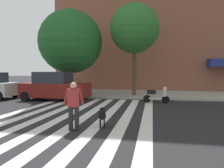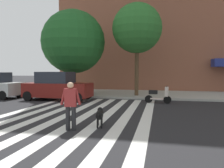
# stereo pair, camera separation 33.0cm
# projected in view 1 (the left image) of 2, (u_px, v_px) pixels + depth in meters

# --- Properties ---
(ground_plane) EXTENTS (160.00, 160.00, 0.00)m
(ground_plane) POSITION_uv_depth(u_px,v_px,m) (67.00, 123.00, 8.26)
(ground_plane) COLOR #232326
(sidewalk_far) EXTENTS (80.00, 6.00, 0.15)m
(sidewalk_far) POSITION_uv_depth(u_px,v_px,m) (114.00, 93.00, 18.48)
(sidewalk_far) COLOR #9E9F96
(sidewalk_far) RESTS_ON ground_plane
(crosswalk_stripes) EXTENTS (6.75, 14.26, 0.01)m
(crosswalk_stripes) POSITION_uv_depth(u_px,v_px,m) (65.00, 123.00, 8.28)
(crosswalk_stripes) COLOR silver
(crosswalk_stripes) RESTS_ON ground_plane
(parked_car_behind_first) EXTENTS (4.61, 1.98, 1.96)m
(parked_car_behind_first) POSITION_uv_depth(u_px,v_px,m) (55.00, 87.00, 14.60)
(parked_car_behind_first) COLOR maroon
(parked_car_behind_first) RESTS_ON ground_plane
(parked_scooter) EXTENTS (1.63, 0.53, 1.11)m
(parked_scooter) POSITION_uv_depth(u_px,v_px,m) (156.00, 95.00, 13.39)
(parked_scooter) COLOR black
(parked_scooter) RESTS_ON ground_plane
(street_tree_nearest) EXTENTS (5.03, 5.03, 6.72)m
(street_tree_nearest) POSITION_uv_depth(u_px,v_px,m) (71.00, 42.00, 16.89)
(street_tree_nearest) COLOR #4C3823
(street_tree_nearest) RESTS_ON sidewalk_far
(street_tree_middle) EXTENTS (3.78, 3.78, 7.01)m
(street_tree_middle) POSITION_uv_depth(u_px,v_px,m) (134.00, 29.00, 16.21)
(street_tree_middle) COLOR #4C3823
(street_tree_middle) RESTS_ON sidewalk_far
(pedestrian_dog_walker) EXTENTS (0.70, 0.32, 1.64)m
(pedestrian_dog_walker) POSITION_uv_depth(u_px,v_px,m) (74.00, 103.00, 7.10)
(pedestrian_dog_walker) COLOR black
(pedestrian_dog_walker) RESTS_ON ground_plane
(dog_on_leash) EXTENTS (0.40, 0.98, 0.65)m
(dog_on_leash) POSITION_uv_depth(u_px,v_px,m) (102.00, 114.00, 7.67)
(dog_on_leash) COLOR black
(dog_on_leash) RESTS_ON ground_plane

